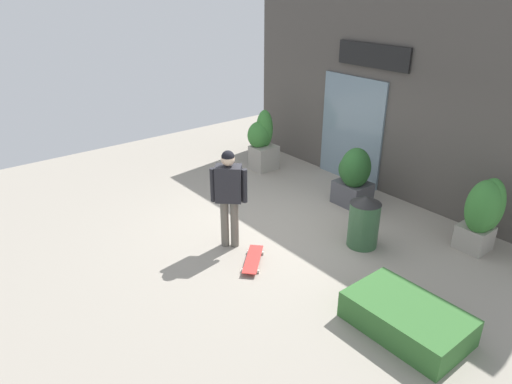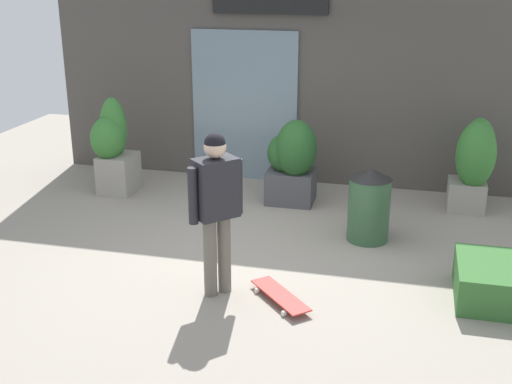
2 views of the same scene
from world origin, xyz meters
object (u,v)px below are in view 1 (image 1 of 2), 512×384
object	(u,v)px
planter_box_left	(262,141)
skateboarder	(229,190)
planter_box_mid	(485,210)
trash_bin	(364,221)
planter_box_right	(354,175)
skateboard	(253,259)

from	to	relation	value
planter_box_left	skateboarder	bearing A→B (deg)	-47.94
planter_box_mid	trash_bin	bearing A→B (deg)	-133.12
skateboarder	planter_box_right	distance (m)	2.78
planter_box_mid	planter_box_right	bearing A→B (deg)	-173.06
skateboard	planter_box_left	size ratio (longest dim) A/B	0.54
planter_box_left	planter_box_mid	distance (m)	4.93
planter_box_left	planter_box_mid	size ratio (longest dim) A/B	1.10
planter_box_right	planter_box_mid	distance (m)	2.38
planter_box_left	trash_bin	bearing A→B (deg)	-13.54
skateboarder	trash_bin	size ratio (longest dim) A/B	1.86
skateboarder	skateboard	size ratio (longest dim) A/B	2.24
planter_box_right	trash_bin	bearing A→B (deg)	-43.32
skateboarder	planter_box_mid	size ratio (longest dim) A/B	1.33
trash_bin	skateboard	bearing A→B (deg)	-111.99
planter_box_right	planter_box_mid	xyz separation A→B (m)	(2.36, 0.29, 0.10)
skateboarder	planter_box_left	xyz separation A→B (m)	(-2.32, 2.57, -0.34)
planter_box_mid	trash_bin	xyz separation A→B (m)	(-1.25, -1.34, -0.27)
planter_box_left	trash_bin	distance (m)	3.77
skateboarder	planter_box_left	bearing A→B (deg)	175.00
skateboard	planter_box_mid	bearing A→B (deg)	104.42
skateboarder	planter_box_left	world-z (taller)	skateboarder
skateboard	planter_box_right	distance (m)	2.86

